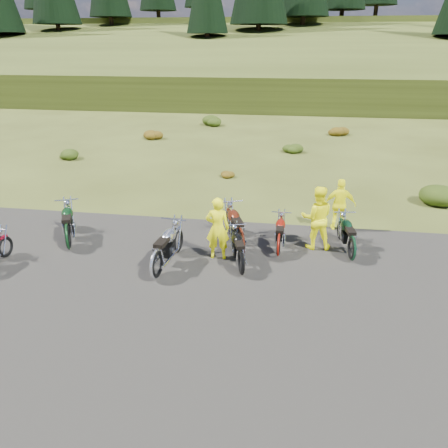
# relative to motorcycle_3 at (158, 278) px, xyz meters

# --- Properties ---
(ground) EXTENTS (300.00, 300.00, 0.00)m
(ground) POSITION_rel_motorcycle_3_xyz_m (0.78, 0.11, 0.00)
(ground) COLOR #394015
(ground) RESTS_ON ground
(gravel_pad) EXTENTS (20.00, 12.00, 0.04)m
(gravel_pad) POSITION_rel_motorcycle_3_xyz_m (0.78, -1.89, 0.00)
(gravel_pad) COLOR black
(gravel_pad) RESTS_ON ground
(hill_slope) EXTENTS (300.00, 45.97, 9.37)m
(hill_slope) POSITION_rel_motorcycle_3_xyz_m (0.78, 50.11, 0.00)
(hill_slope) COLOR #323D14
(hill_slope) RESTS_ON ground
(hill_plateau) EXTENTS (300.00, 90.00, 9.17)m
(hill_plateau) POSITION_rel_motorcycle_3_xyz_m (0.78, 110.11, 0.00)
(hill_plateau) COLOR #323D14
(hill_plateau) RESTS_ON ground
(shrub_1) EXTENTS (1.03, 1.03, 0.61)m
(shrub_1) POSITION_rel_motorcycle_3_xyz_m (-8.32, 11.41, 0.31)
(shrub_1) COLOR #1B330C
(shrub_1) RESTS_ON ground
(shrub_2) EXTENTS (1.30, 1.30, 0.77)m
(shrub_2) POSITION_rel_motorcycle_3_xyz_m (-5.42, 16.71, 0.38)
(shrub_2) COLOR #62370C
(shrub_2) RESTS_ON ground
(shrub_3) EXTENTS (1.56, 1.56, 0.92)m
(shrub_3) POSITION_rel_motorcycle_3_xyz_m (-2.52, 22.01, 0.46)
(shrub_3) COLOR #1B330C
(shrub_3) RESTS_ON ground
(shrub_4) EXTENTS (0.77, 0.77, 0.45)m
(shrub_4) POSITION_rel_motorcycle_3_xyz_m (0.38, 9.31, 0.23)
(shrub_4) COLOR #62370C
(shrub_4) RESTS_ON ground
(shrub_5) EXTENTS (1.03, 1.03, 0.61)m
(shrub_5) POSITION_rel_motorcycle_3_xyz_m (3.28, 14.61, 0.31)
(shrub_5) COLOR #1B330C
(shrub_5) RESTS_ON ground
(shrub_6) EXTENTS (1.30, 1.30, 0.77)m
(shrub_6) POSITION_rel_motorcycle_3_xyz_m (6.18, 19.91, 0.38)
(shrub_6) COLOR #62370C
(shrub_6) RESTS_ON ground
(shrub_7) EXTENTS (1.56, 1.56, 0.92)m
(shrub_7) POSITION_rel_motorcycle_3_xyz_m (9.08, 7.21, 0.46)
(shrub_7) COLOR #1B330C
(shrub_7) RESTS_ON ground
(motorcycle_2) EXTENTS (1.59, 2.31, 1.16)m
(motorcycle_2) POSITION_rel_motorcycle_3_xyz_m (-3.09, 1.26, 0.00)
(motorcycle_2) COLOR black
(motorcycle_2) RESTS_ON ground
(motorcycle_3) EXTENTS (0.99, 2.33, 1.18)m
(motorcycle_3) POSITION_rel_motorcycle_3_xyz_m (0.00, 0.00, 0.00)
(motorcycle_3) COLOR #B9B8BD
(motorcycle_3) RESTS_ON ground
(motorcycle_4) EXTENTS (1.53, 2.43, 1.21)m
(motorcycle_4) POSITION_rel_motorcycle_3_xyz_m (1.97, 1.67, 0.00)
(motorcycle_4) COLOR #47180B
(motorcycle_4) RESTS_ON ground
(motorcycle_5) EXTENTS (1.15, 2.02, 1.00)m
(motorcycle_5) POSITION_rel_motorcycle_3_xyz_m (2.13, 0.53, 0.00)
(motorcycle_5) COLOR black
(motorcycle_5) RESTS_ON ground
(motorcycle_6) EXTENTS (0.65, 1.86, 0.97)m
(motorcycle_6) POSITION_rel_motorcycle_3_xyz_m (3.05, 1.77, 0.00)
(motorcycle_6) COLOR maroon
(motorcycle_6) RESTS_ON ground
(motorcycle_7) EXTENTS (0.94, 2.06, 1.04)m
(motorcycle_7) POSITION_rel_motorcycle_3_xyz_m (5.09, 1.83, 0.00)
(motorcycle_7) COLOR black
(motorcycle_7) RESTS_ON ground
(person_middle) EXTENTS (0.70, 0.49, 1.81)m
(person_middle) POSITION_rel_motorcycle_3_xyz_m (1.36, 1.37, 0.90)
(person_middle) COLOR #FFFE0D
(person_middle) RESTS_ON ground
(person_right_a) EXTENTS (0.98, 0.79, 1.90)m
(person_right_a) POSITION_rel_motorcycle_3_xyz_m (4.10, 2.48, 0.95)
(person_right_a) COLOR #FFFE0D
(person_right_a) RESTS_ON ground
(person_right_b) EXTENTS (1.01, 0.45, 1.70)m
(person_right_b) POSITION_rel_motorcycle_3_xyz_m (4.90, 3.99, 0.85)
(person_right_b) COLOR #FFFE0D
(person_right_b) RESTS_ON ground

